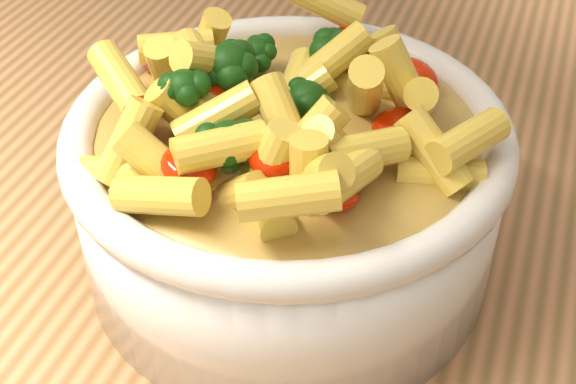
% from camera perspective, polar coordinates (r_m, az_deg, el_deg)
% --- Properties ---
extents(table, '(1.20, 0.80, 0.90)m').
position_cam_1_polar(table, '(0.59, 8.62, -8.48)').
color(table, tan).
rests_on(table, ground).
extents(serving_bowl, '(0.24, 0.24, 0.10)m').
position_cam_1_polar(serving_bowl, '(0.44, 0.00, 0.13)').
color(serving_bowl, silver).
rests_on(serving_bowl, table).
extents(pasta_salad, '(0.19, 0.19, 0.04)m').
position_cam_1_polar(pasta_salad, '(0.40, 0.00, 7.03)').
color(pasta_salad, '#FFCE50').
rests_on(pasta_salad, serving_bowl).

